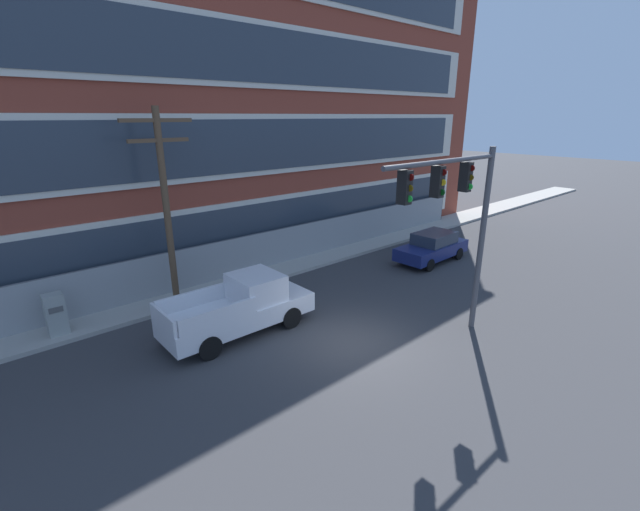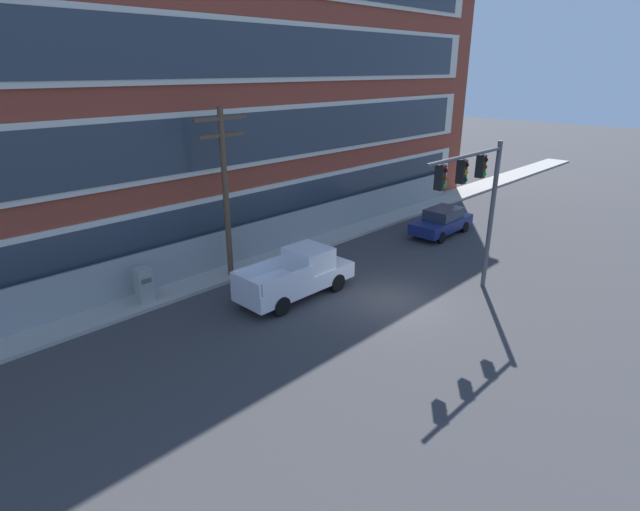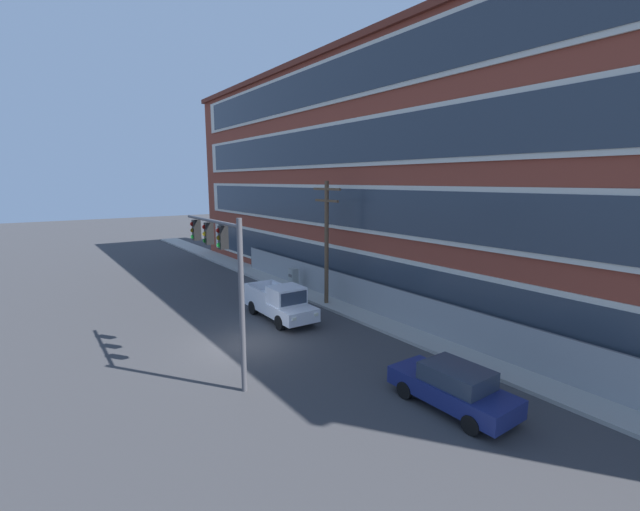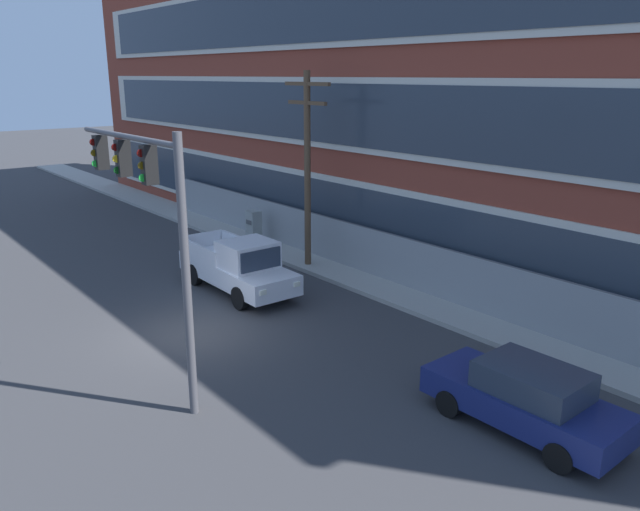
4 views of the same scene
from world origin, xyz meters
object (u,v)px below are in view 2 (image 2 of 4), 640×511
(traffic_signal_mast, at_px, (476,190))
(electrical_cabinet, at_px, (144,286))
(utility_pole_near_corner, at_px, (225,186))
(sedan_navy, at_px, (442,221))
(pickup_truck_white, at_px, (298,275))

(traffic_signal_mast, bearing_deg, electrical_cabinet, 137.00)
(utility_pole_near_corner, xyz_separation_m, electrical_cabinet, (-4.25, 0.15, -3.55))
(traffic_signal_mast, bearing_deg, sedan_navy, 37.60)
(pickup_truck_white, distance_m, utility_pole_near_corner, 5.15)
(utility_pole_near_corner, relative_size, electrical_cabinet, 4.75)
(traffic_signal_mast, relative_size, sedan_navy, 1.45)
(pickup_truck_white, distance_m, electrical_cabinet, 6.40)
(utility_pole_near_corner, bearing_deg, pickup_truck_white, -77.84)
(traffic_signal_mast, xyz_separation_m, sedan_navy, (6.97, 5.37, -3.94))
(sedan_navy, height_order, electrical_cabinet, electrical_cabinet)
(pickup_truck_white, relative_size, sedan_navy, 1.23)
(utility_pole_near_corner, bearing_deg, traffic_signal_mast, -58.13)
(pickup_truck_white, bearing_deg, utility_pole_near_corner, 102.16)
(traffic_signal_mast, xyz_separation_m, utility_pole_near_corner, (-5.64, 9.07, -0.37))
(traffic_signal_mast, xyz_separation_m, electrical_cabinet, (-9.89, 9.22, -3.92))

